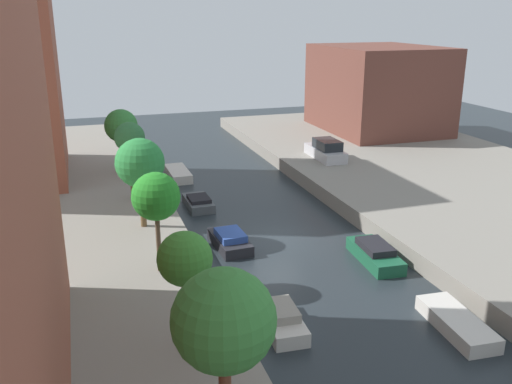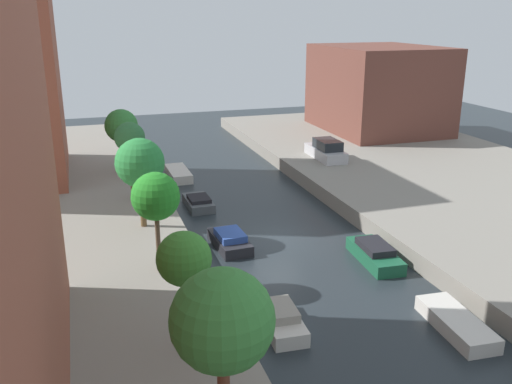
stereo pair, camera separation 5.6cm
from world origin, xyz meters
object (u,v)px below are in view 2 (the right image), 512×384
street_tree_3 (140,163)px  parked_car (326,151)px  moored_boat_left_3 (198,202)px  moored_boat_right_1 (456,323)px  moored_boat_right_2 (375,254)px  street_tree_1 (184,260)px  moored_boat_left_1 (281,319)px  low_block_right (378,89)px  street_tree_5 (121,126)px  moored_boat_left_2 (230,240)px  street_tree_4 (130,139)px  moored_boat_left_4 (178,174)px  street_tree_2 (156,197)px  street_tree_0 (222,322)px

street_tree_3 → parked_car: size_ratio=1.05×
moored_boat_left_3 → moored_boat_right_1: 18.69m
moored_boat_right_1 → moored_boat_right_2: (0.12, 6.68, 0.12)m
street_tree_1 → moored_boat_left_1: street_tree_1 is taller
low_block_right → moored_boat_left_3: (-21.09, -14.58, -4.66)m
street_tree_5 → moored_boat_left_2: 14.45m
moored_boat_left_1 → moored_boat_left_3: bearing=90.2°
street_tree_4 → moored_boat_right_1: (10.66, -17.69, -4.45)m
moored_boat_right_1 → moored_boat_left_3: bearing=110.8°
low_block_right → moored_boat_left_1: 36.74m
moored_boat_left_3 → moored_boat_left_4: moored_boat_left_3 is taller
street_tree_1 → moored_boat_left_4: 24.68m
moored_boat_left_4 → moored_boat_right_2: 19.12m
moored_boat_left_2 → moored_boat_right_2: moored_boat_right_2 is taller
moored_boat_left_2 → moored_boat_left_4: moored_boat_left_2 is taller
parked_car → moored_boat_left_4: 11.73m
street_tree_3 → street_tree_5: 11.20m
street_tree_2 → moored_boat_left_4: size_ratio=1.14×
moored_boat_left_4 → moored_boat_right_1: size_ratio=1.01×
moored_boat_left_2 → moored_boat_right_1: (6.39, -10.66, -0.09)m
low_block_right → street_tree_3: 31.72m
street_tree_3 → street_tree_5: size_ratio=1.06×
moored_boat_left_2 → moored_boat_left_3: (-0.24, 6.81, -0.05)m
street_tree_1 → moored_boat_right_1: bearing=-2.9°
moored_boat_left_2 → moored_boat_left_3: size_ratio=1.08×
street_tree_5 → street_tree_2: bearing=-90.0°
street_tree_2 → street_tree_5: 16.92m
low_block_right → street_tree_3: size_ratio=2.57×
street_tree_4 → moored_boat_right_1: size_ratio=1.21×
street_tree_5 → moored_boat_right_1: (10.66, -23.89, -4.06)m
street_tree_5 → moored_boat_right_2: street_tree_5 is taller
street_tree_0 → moored_boat_right_1: size_ratio=1.33×
street_tree_3 → moored_boat_left_3: street_tree_3 is taller
moored_boat_right_1 → moored_boat_left_2: bearing=120.9°
street_tree_5 → street_tree_1: bearing=-90.0°
street_tree_0 → street_tree_3: size_ratio=1.09×
moored_boat_left_4 → moored_boat_left_2: bearing=-88.9°
street_tree_2 → moored_boat_right_2: 11.53m
moored_boat_left_2 → moored_boat_right_2: bearing=-31.4°
street_tree_1 → moored_boat_left_1: bearing=22.9°
street_tree_2 → street_tree_4: 10.72m
moored_boat_left_1 → moored_boat_right_1: size_ratio=0.82×
parked_car → street_tree_4: bearing=-161.2°
moored_boat_left_1 → moored_boat_left_2: (0.19, 8.39, -0.01)m
moored_boat_left_4 → moored_boat_left_3: bearing=-89.9°
moored_boat_right_2 → low_block_right: bearing=60.5°
street_tree_0 → street_tree_2: street_tree_0 is taller
low_block_right → moored_boat_left_3: size_ratio=3.92×
moored_boat_left_4 → street_tree_2: bearing=-102.9°
street_tree_1 → street_tree_2: size_ratio=0.95×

